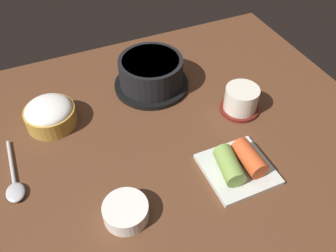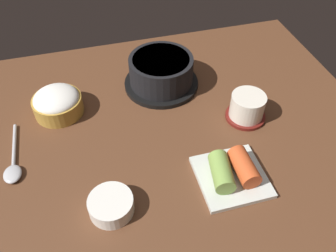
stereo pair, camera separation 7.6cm
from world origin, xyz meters
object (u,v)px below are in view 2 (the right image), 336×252
at_px(tea_cup_with_saucer, 247,107).
at_px(side_bowl_near, 111,205).
at_px(kimchi_plate, 232,172).
at_px(spoon, 13,166).
at_px(rice_bowl, 57,102).
at_px(stone_pot, 161,72).

height_order(tea_cup_with_saucer, side_bowl_near, tea_cup_with_saucer).
distance_m(kimchi_plate, spoon, 0.44).
bearing_deg(side_bowl_near, tea_cup_with_saucer, 25.53).
bearing_deg(kimchi_plate, rice_bowl, 137.83).
bearing_deg(rice_bowl, kimchi_plate, -42.17).
distance_m(tea_cup_with_saucer, spoon, 0.52).
xyz_separation_m(stone_pot, tea_cup_with_saucer, (0.16, -0.17, -0.01)).
relative_size(stone_pot, side_bowl_near, 2.26).
bearing_deg(tea_cup_with_saucer, stone_pot, 133.50).
height_order(kimchi_plate, side_bowl_near, kimchi_plate).
height_order(tea_cup_with_saucer, kimchi_plate, tea_cup_with_saucer).
bearing_deg(tea_cup_with_saucer, rice_bowl, 162.24).
relative_size(rice_bowl, tea_cup_with_saucer, 1.23).
height_order(rice_bowl, kimchi_plate, rice_bowl).
height_order(stone_pot, side_bowl_near, stone_pot).
relative_size(stone_pot, spoon, 1.13).
bearing_deg(spoon, tea_cup_with_saucer, 1.31).
relative_size(kimchi_plate, spoon, 0.80).
distance_m(stone_pot, tea_cup_with_saucer, 0.23).
xyz_separation_m(stone_pot, spoon, (-0.36, -0.18, -0.03)).
bearing_deg(rice_bowl, tea_cup_with_saucer, -17.76).
distance_m(stone_pot, side_bowl_near, 0.38).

